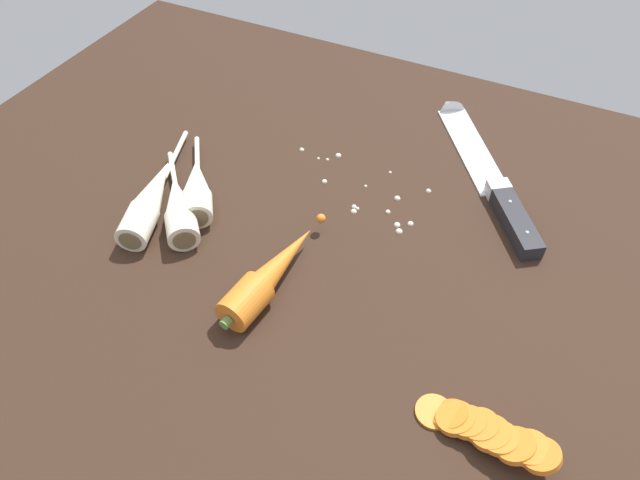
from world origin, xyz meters
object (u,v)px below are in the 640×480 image
(parsnip_front, at_px, (197,188))
(whole_carrot, at_px, (269,275))
(carrot_slice_stack, at_px, (485,431))
(parsnip_mid_right, at_px, (150,199))
(parsnip_mid_left, at_px, (179,208))
(chefs_knife, at_px, (482,165))

(parsnip_front, bearing_deg, whole_carrot, -28.93)
(whole_carrot, relative_size, carrot_slice_stack, 1.44)
(parsnip_front, distance_m, parsnip_mid_right, 0.06)
(parsnip_front, distance_m, carrot_slice_stack, 0.46)
(parsnip_mid_left, bearing_deg, chefs_knife, 40.05)
(chefs_knife, relative_size, carrot_slice_stack, 2.19)
(whole_carrot, height_order, parsnip_mid_left, whole_carrot)
(carrot_slice_stack, bearing_deg, parsnip_mid_left, 164.60)
(whole_carrot, bearing_deg, carrot_slice_stack, -14.74)
(parsnip_mid_right, xyz_separation_m, carrot_slice_stack, (0.48, -0.12, -0.01))
(parsnip_mid_right, bearing_deg, chefs_knife, 36.98)
(chefs_knife, xyz_separation_m, parsnip_mid_right, (-0.37, -0.28, 0.01))
(parsnip_mid_right, relative_size, carrot_slice_stack, 1.64)
(whole_carrot, distance_m, parsnip_mid_left, 0.17)
(chefs_knife, bearing_deg, carrot_slice_stack, -74.40)
(chefs_knife, bearing_deg, whole_carrot, -117.12)
(chefs_knife, xyz_separation_m, carrot_slice_stack, (0.11, -0.39, 0.01))
(parsnip_front, distance_m, parsnip_mid_left, 0.04)
(carrot_slice_stack, bearing_deg, parsnip_mid_right, 166.30)
(parsnip_mid_right, bearing_deg, parsnip_mid_left, 4.64)
(carrot_slice_stack, bearing_deg, parsnip_front, 159.68)
(parsnip_front, relative_size, carrot_slice_stack, 1.15)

